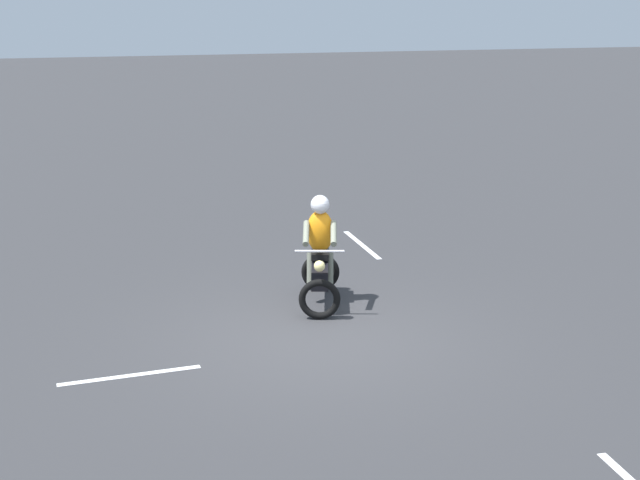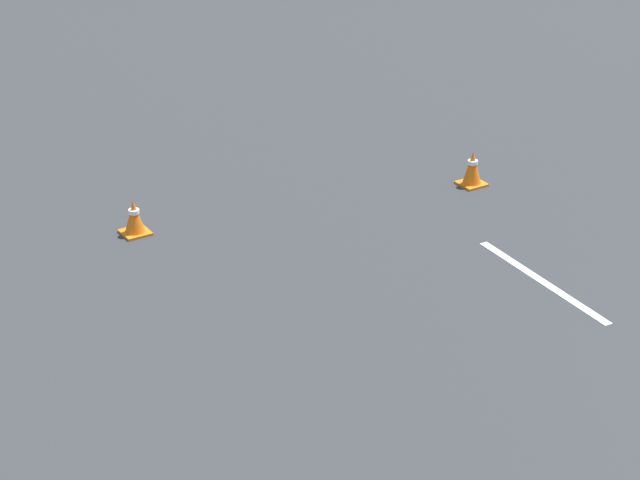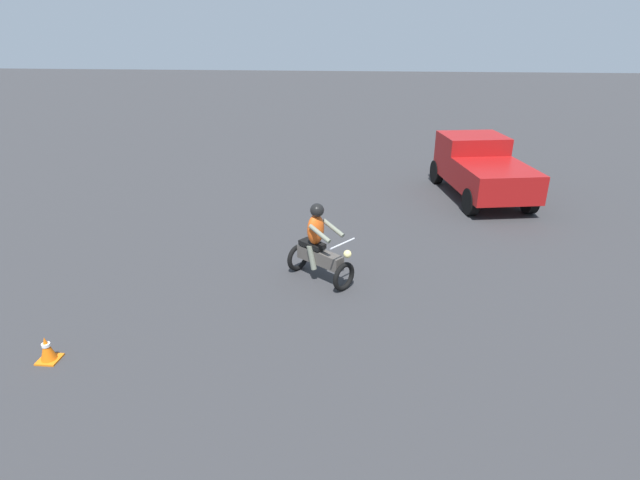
# 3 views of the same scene
# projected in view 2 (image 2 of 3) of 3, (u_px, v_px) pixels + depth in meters

# --- Properties ---
(traffic_cone_near_right) EXTENTS (0.32, 0.32, 0.43)m
(traffic_cone_near_right) POSITION_uv_depth(u_px,v_px,m) (134.00, 218.00, 14.73)
(traffic_cone_near_right) COLOR orange
(traffic_cone_near_right) RESTS_ON ground
(traffic_cone_mid_left) EXTENTS (0.32, 0.32, 0.47)m
(traffic_cone_mid_left) POSITION_uv_depth(u_px,v_px,m) (472.00, 169.00, 16.02)
(traffic_cone_mid_left) COLOR orange
(traffic_cone_mid_left) RESTS_ON ground
(lane_stripe_n) EXTENTS (0.22, 2.20, 0.01)m
(lane_stripe_n) POSITION_uv_depth(u_px,v_px,m) (542.00, 281.00, 13.73)
(lane_stripe_n) COLOR silver
(lane_stripe_n) RESTS_ON ground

